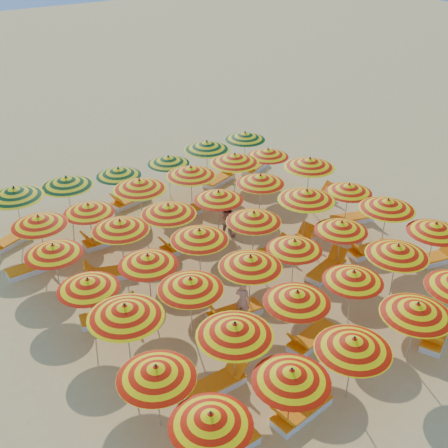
{
  "coord_description": "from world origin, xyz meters",
  "views": [
    {
      "loc": [
        -9.73,
        -12.93,
        11.07
      ],
      "look_at": [
        0.0,
        0.5,
        1.6
      ],
      "focal_mm": 45.0,
      "sensor_mm": 36.0,
      "label": 1
    }
  ],
  "objects_px": {
    "umbrella_21": "(254,217)",
    "lounger_17": "(105,240)",
    "umbrella_13": "(190,284)",
    "lounger_14": "(182,246)",
    "umbrella_38": "(118,172)",
    "lounger_4": "(311,338)",
    "umbrella_27": "(218,196)",
    "umbrella_34": "(235,158)",
    "umbrella_29": "(310,163)",
    "beachgoer_b": "(227,218)",
    "umbrella_3": "(417,309)",
    "umbrella_24": "(53,249)",
    "umbrella_30": "(39,221)",
    "umbrella_33": "(191,171)",
    "umbrella_32": "(140,184)",
    "lounger_18": "(127,227)",
    "umbrella_22": "(307,195)",
    "lounger_22": "(220,179)",
    "lounger_15": "(316,198)",
    "umbrella_8": "(297,297)",
    "lounger_6": "(234,313)",
    "umbrella_19": "(148,260)",
    "lounger_8": "(369,250)",
    "umbrella_18": "(88,284)",
    "umbrella_23": "(349,188)",
    "umbrella_35": "(268,153)",
    "beachgoer_a": "(243,300)",
    "umbrella_17": "(388,204)",
    "umbrella_16": "(341,226)",
    "umbrella_37": "(67,181)",
    "umbrella_11": "(436,228)",
    "umbrella_12": "(125,311)",
    "lounger_20": "(9,242)",
    "umbrella_39": "(168,160)",
    "umbrella_36": "(15,192)",
    "umbrella_25": "(120,225)",
    "lounger_13": "(110,273)",
    "lounger_2": "(436,335)",
    "umbrella_31": "(88,208)",
    "lounger_7": "(327,269)",
    "lounger_3": "(216,385)",
    "lounger_21": "(130,201)",
    "umbrella_20": "(199,235)",
    "lounger_5": "(432,259)",
    "umbrella_1": "(292,375)",
    "umbrella_0": "(211,419)",
    "umbrella_7": "(235,329)",
    "umbrella_28": "(260,179)",
    "umbrella_6": "(156,372)",
    "umbrella_9": "(353,276)"
  },
  "relations": [
    {
      "from": "umbrella_30",
      "to": "umbrella_33",
      "type": "distance_m",
      "value": 6.26
    },
    {
      "from": "lounger_15",
      "to": "beachgoer_a",
      "type": "distance_m",
      "value": 8.54
    },
    {
      "from": "lounger_6",
      "to": "umbrella_3",
      "type": "bearing_deg",
      "value": 130.75
    },
    {
      "from": "umbrella_35",
      "to": "beachgoer_a",
      "type": "relative_size",
      "value": 1.57
    },
    {
      "from": "umbrella_3",
      "to": "beachgoer_b",
      "type": "height_order",
      "value": "umbrella_3"
    },
    {
      "from": "lounger_18",
      "to": "lounger_8",
      "type": "bearing_deg",
      "value": 145.57
    },
    {
      "from": "umbrella_38",
      "to": "lounger_4",
      "type": "relative_size",
      "value": 1.33
    },
    {
      "from": "umbrella_17",
      "to": "lounger_6",
      "type": "xyz_separation_m",
      "value": [
        -6.74,
        0.04,
        -1.71
      ]
    },
    {
      "from": "umbrella_11",
      "to": "umbrella_13",
      "type": "bearing_deg",
      "value": 166.11
    },
    {
      "from": "lounger_22",
      "to": "umbrella_32",
      "type": "bearing_deg",
      "value": -178.0
    },
    {
      "from": "umbrella_18",
      "to": "lounger_13",
      "type": "height_order",
      "value": "umbrella_18"
    },
    {
      "from": "lounger_17",
      "to": "umbrella_28",
      "type": "bearing_deg",
      "value": 165.23
    },
    {
      "from": "umbrella_27",
      "to": "umbrella_34",
      "type": "distance_m",
      "value": 3.1
    },
    {
      "from": "umbrella_35",
      "to": "umbrella_39",
      "type": "xyz_separation_m",
      "value": [
        -3.89,
        1.91,
        -0.03
      ]
    },
    {
      "from": "umbrella_3",
      "to": "umbrella_24",
      "type": "xyz_separation_m",
      "value": [
        -6.62,
        8.63,
        -0.1
      ]
    },
    {
      "from": "lounger_2",
      "to": "lounger_18",
      "type": "bearing_deg",
      "value": -91.01
    },
    {
      "from": "umbrella_24",
      "to": "lounger_18",
      "type": "distance_m",
      "value": 4.62
    },
    {
      "from": "umbrella_30",
      "to": "beachgoer_a",
      "type": "distance_m",
      "value": 7.52
    },
    {
      "from": "umbrella_30",
      "to": "lounger_18",
      "type": "relative_size",
      "value": 1.25
    },
    {
      "from": "umbrella_16",
      "to": "umbrella_37",
      "type": "bearing_deg",
      "value": 126.88
    },
    {
      "from": "umbrella_8",
      "to": "lounger_6",
      "type": "height_order",
      "value": "umbrella_8"
    },
    {
      "from": "umbrella_33",
      "to": "lounger_15",
      "type": "height_order",
      "value": "umbrella_33"
    },
    {
      "from": "lounger_13",
      "to": "beachgoer_a",
      "type": "bearing_deg",
      "value": 139.75
    },
    {
      "from": "umbrella_22",
      "to": "umbrella_30",
      "type": "bearing_deg",
      "value": 153.81
    },
    {
      "from": "umbrella_12",
      "to": "lounger_20",
      "type": "bearing_deg",
      "value": 94.9
    },
    {
      "from": "umbrella_16",
      "to": "lounger_5",
      "type": "distance_m",
      "value": 3.77
    },
    {
      "from": "umbrella_16",
      "to": "umbrella_23",
      "type": "xyz_separation_m",
      "value": [
        2.34,
        1.87,
        0.01
      ]
    },
    {
      "from": "umbrella_22",
      "to": "lounger_3",
      "type": "distance_m",
      "value": 8.3
    },
    {
      "from": "lounger_14",
      "to": "beachgoer_a",
      "type": "distance_m",
      "value": 4.5
    },
    {
      "from": "lounger_20",
      "to": "lounger_21",
      "type": "bearing_deg",
      "value": 161.17
    },
    {
      "from": "lounger_15",
      "to": "lounger_13",
      "type": "bearing_deg",
      "value": -174.0
    },
    {
      "from": "umbrella_19",
      "to": "lounger_8",
      "type": "distance_m",
      "value": 8.31
    },
    {
      "from": "lounger_5",
      "to": "umbrella_6",
      "type": "bearing_deg",
      "value": -162.29
    },
    {
      "from": "umbrella_32",
      "to": "lounger_18",
      "type": "xyz_separation_m",
      "value": [
        -0.6,
        0.17,
        -1.74
      ]
    },
    {
      "from": "umbrella_29",
      "to": "umbrella_34",
      "type": "bearing_deg",
      "value": 134.46
    },
    {
      "from": "umbrella_16",
      "to": "lounger_2",
      "type": "distance_m",
      "value": 4.6
    },
    {
      "from": "umbrella_1",
      "to": "umbrella_23",
      "type": "distance_m",
      "value": 10.31
    },
    {
      "from": "umbrella_29",
      "to": "beachgoer_b",
      "type": "relative_size",
      "value": 1.76
    },
    {
      "from": "umbrella_18",
      "to": "umbrella_23",
      "type": "height_order",
      "value": "umbrella_23"
    },
    {
      "from": "umbrella_20",
      "to": "umbrella_32",
      "type": "relative_size",
      "value": 1.0
    },
    {
      "from": "umbrella_31",
      "to": "lounger_7",
      "type": "height_order",
      "value": "umbrella_31"
    },
    {
      "from": "umbrella_21",
      "to": "lounger_17",
      "type": "distance_m",
      "value": 5.82
    },
    {
      "from": "umbrella_0",
      "to": "umbrella_7",
      "type": "bearing_deg",
      "value": 42.51
    },
    {
      "from": "umbrella_36",
      "to": "umbrella_25",
      "type": "bearing_deg",
      "value": -63.36
    },
    {
      "from": "umbrella_22",
      "to": "lounger_22",
      "type": "bearing_deg",
      "value": 85.76
    },
    {
      "from": "umbrella_9",
      "to": "umbrella_13",
      "type": "xyz_separation_m",
      "value": [
        -4.13,
        2.34,
        0.11
      ]
    },
    {
      "from": "umbrella_33",
      "to": "lounger_15",
      "type": "xyz_separation_m",
      "value": [
        4.88,
        -2.2,
        -1.72
      ]
    },
    {
      "from": "umbrella_23",
      "to": "umbrella_27",
      "type": "height_order",
      "value": "umbrella_27"
    },
    {
      "from": "umbrella_13",
      "to": "lounger_14",
      "type": "relative_size",
      "value": 1.42
    },
    {
      "from": "umbrella_11",
      "to": "umbrella_35",
      "type": "relative_size",
      "value": 1.06
    }
  ]
}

